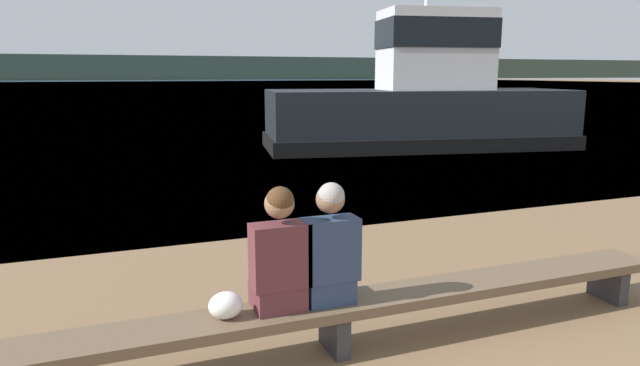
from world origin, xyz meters
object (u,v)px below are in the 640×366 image
Objects in this scene: person_right at (329,250)px; person_left at (279,256)px; shopping_bag at (226,305)px; bench_main at (334,310)px; tugboat_red at (422,105)px.

person_left is at bearing -180.00° from person_right.
person_left is 0.54m from shopping_bag.
person_right is 0.89m from shopping_bag.
bench_main is 0.51m from person_right.
shopping_bag is at bearing 179.77° from person_right.
bench_main is 13.22m from tugboat_red.
person_right reaches higher than shopping_bag.
person_left reaches higher than shopping_bag.
tugboat_red reaches higher than bench_main.
bench_main is at bearing 156.35° from tugboat_red.
person_left is 13.45m from tugboat_red.
person_right is at bearing 156.18° from tugboat_red.
person_left is at bearing -0.46° from shopping_bag.
bench_main is 0.68× the size of tugboat_red.
tugboat_red reaches higher than shopping_bag.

